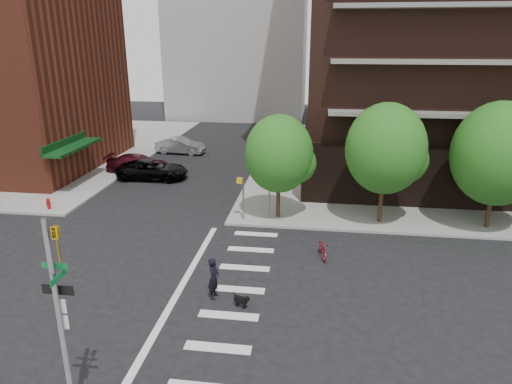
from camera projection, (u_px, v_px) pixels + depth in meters
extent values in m
plane|color=black|center=(171.00, 285.00, 20.29)|extent=(120.00, 120.00, 0.00)
cube|color=gray|center=(482.00, 164.00, 39.70)|extent=(39.00, 33.00, 0.15)
cube|color=gray|center=(7.00, 148.00, 45.48)|extent=(31.00, 33.00, 0.15)
cube|color=silver|center=(218.00, 348.00, 16.15)|extent=(2.40, 0.50, 0.01)
cube|color=silver|center=(229.00, 316.00, 18.03)|extent=(2.40, 0.50, 0.01)
cube|color=silver|center=(237.00, 289.00, 19.90)|extent=(2.40, 0.50, 0.01)
cube|color=silver|center=(245.00, 268.00, 21.78)|extent=(2.40, 0.50, 0.01)
cube|color=silver|center=(251.00, 250.00, 23.66)|extent=(2.40, 0.50, 0.01)
cube|color=silver|center=(256.00, 234.00, 25.54)|extent=(2.40, 0.50, 0.01)
cube|color=silver|center=(182.00, 285.00, 20.23)|extent=(0.30, 13.00, 0.01)
cube|color=black|center=(454.00, 138.00, 39.83)|extent=(25.50, 25.50, 4.00)
cube|color=#0C3814|center=(74.00, 147.00, 33.01)|extent=(1.40, 6.00, 0.20)
cylinder|color=#301E11|center=(278.00, 198.00, 27.34)|extent=(0.24, 0.24, 2.30)
sphere|color=#235B19|center=(279.00, 154.00, 26.47)|extent=(4.00, 4.00, 4.00)
cylinder|color=#301E11|center=(381.00, 201.00, 26.53)|extent=(0.24, 0.24, 2.60)
sphere|color=#235B19|center=(386.00, 149.00, 25.54)|extent=(4.50, 4.50, 4.50)
cylinder|color=#301E11|center=(489.00, 208.00, 25.80)|extent=(0.24, 0.24, 2.30)
sphere|color=#235B19|center=(499.00, 154.00, 24.80)|extent=(5.00, 5.00, 5.00)
cylinder|color=slate|center=(60.00, 321.00, 12.31)|extent=(0.16, 0.16, 6.00)
imported|color=gold|center=(57.00, 245.00, 11.54)|extent=(0.16, 0.20, 1.00)
cube|color=#0A5926|center=(55.00, 266.00, 11.94)|extent=(0.75, 0.02, 0.18)
cube|color=#0A5926|center=(58.00, 278.00, 11.86)|extent=(0.02, 0.75, 0.18)
cube|color=black|center=(58.00, 290.00, 12.13)|extent=(0.90, 0.02, 0.28)
cube|color=silver|center=(60.00, 306.00, 12.29)|extent=(0.32, 0.02, 0.42)
cube|color=silver|center=(63.00, 322.00, 12.45)|extent=(0.32, 0.02, 0.42)
cylinder|color=slate|center=(243.00, 198.00, 26.90)|extent=(0.10, 0.10, 2.60)
cube|color=gold|center=(240.00, 181.00, 26.57)|extent=(0.32, 0.25, 0.32)
cylinder|color=slate|center=(269.00, 200.00, 27.24)|extent=(0.08, 0.08, 2.20)
cube|color=gold|center=(269.00, 186.00, 26.81)|extent=(0.64, 0.02, 0.64)
cylinder|color=#A50C0C|center=(49.00, 204.00, 28.82)|extent=(0.22, 0.22, 0.60)
sphere|color=#A50C0C|center=(48.00, 200.00, 28.72)|extent=(0.24, 0.24, 0.24)
imported|color=black|center=(153.00, 170.00, 35.39)|extent=(2.60, 5.45, 1.50)
imported|color=#480D1A|center=(138.00, 164.00, 37.14)|extent=(2.51, 5.27, 1.48)
imported|color=#9CA0A4|center=(180.00, 146.00, 43.29)|extent=(2.02, 4.76, 1.53)
imported|color=maroon|center=(323.00, 249.00, 22.75)|extent=(0.91, 1.81, 0.91)
imported|color=black|center=(214.00, 278.00, 19.03)|extent=(0.71, 0.51, 1.81)
cube|color=black|center=(241.00, 300.00, 18.49)|extent=(0.57, 0.39, 0.22)
cube|color=black|center=(247.00, 299.00, 18.30)|extent=(0.20, 0.18, 0.16)
cylinder|color=black|center=(245.00, 304.00, 18.59)|extent=(0.06, 0.06, 0.24)
cylinder|color=black|center=(237.00, 305.00, 18.53)|extent=(0.06, 0.06, 0.24)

